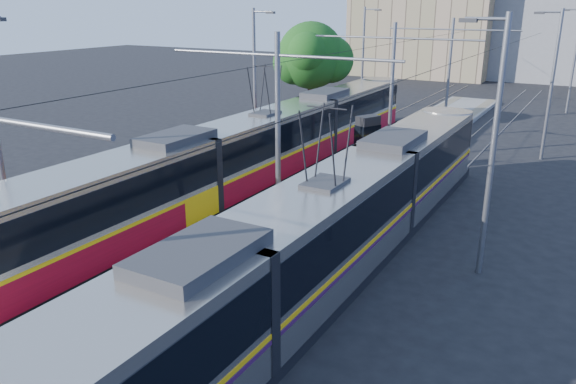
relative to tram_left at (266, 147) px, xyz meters
The scene contains 12 objects.
ground 13.48m from the tram_left, 74.39° to the right, with size 160.00×160.00×0.00m, color black.
platform 5.69m from the tram_left, 48.85° to the left, with size 4.00×50.00×0.30m, color gray.
tactile_strip_left 4.85m from the tram_left, 62.44° to the left, with size 0.70×50.00×0.01m, color gray.
tactile_strip_right 6.67m from the tram_left, 39.20° to the left, with size 0.70×50.00×0.01m, color gray.
rails 5.73m from the tram_left, 48.85° to the left, with size 8.71×70.00×0.03m.
tram_left is the anchor object (origin of this frame).
tram_right 10.99m from the tram_left, 49.05° to the right, with size 2.43×28.63×5.50m.
catenary 4.75m from the tram_left, 19.48° to the left, with size 9.20×70.00×7.00m.
street_lamps 9.22m from the tram_left, 66.09° to the left, with size 15.18×38.22×8.00m.
shelter 5.35m from the tram_left, 48.15° to the left, with size 1.15×1.37×2.59m.
tree 13.36m from the tram_left, 106.63° to the left, with size 4.91×4.54×7.14m.
building_left 47.90m from the tram_left, 97.73° to the left, with size 16.32×12.24×14.93m.
Camera 1 is at (10.27, -9.20, 8.20)m, focal length 35.00 mm.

